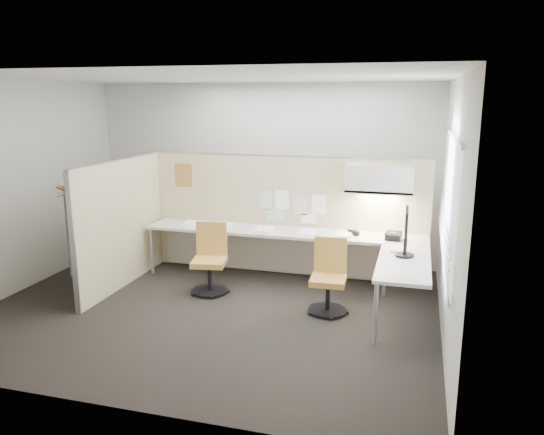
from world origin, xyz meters
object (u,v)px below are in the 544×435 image
(monitor, at_px, (406,230))
(phone, at_px, (393,236))
(chair_left, at_px, (210,260))
(desk, at_px, (304,244))
(chair_right, at_px, (329,278))

(monitor, relative_size, phone, 2.45)
(chair_left, height_order, phone, chair_left)
(desk, bearing_deg, chair_left, -154.40)
(desk, bearing_deg, monitor, -25.80)
(chair_right, distance_m, monitor, 1.10)
(chair_left, height_order, monitor, monitor)
(desk, distance_m, phone, 1.21)
(chair_left, relative_size, phone, 4.03)
(desk, bearing_deg, phone, 3.29)
(phone, bearing_deg, monitor, -69.33)
(chair_right, height_order, monitor, monitor)
(desk, relative_size, phone, 17.39)
(chair_right, bearing_deg, chair_left, 168.63)
(chair_left, bearing_deg, desk, 14.78)
(chair_right, bearing_deg, desk, 118.30)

